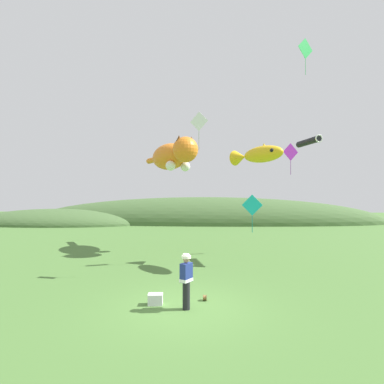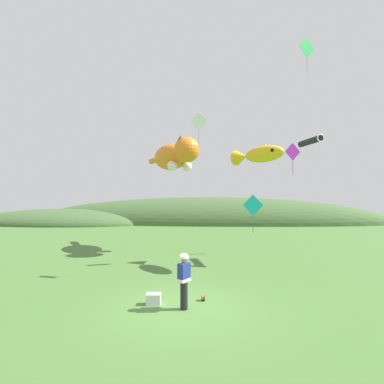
{
  "view_description": "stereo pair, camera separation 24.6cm",
  "coord_description": "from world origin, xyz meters",
  "px_view_note": "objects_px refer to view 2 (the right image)",
  "views": [
    {
      "loc": [
        0.78,
        -9.79,
        3.62
      ],
      "look_at": [
        0.0,
        4.0,
        3.83
      ],
      "focal_mm": 28.0,
      "sensor_mm": 36.0,
      "label": 1
    },
    {
      "loc": [
        1.02,
        -9.77,
        3.62
      ],
      "look_at": [
        0.0,
        4.0,
        3.83
      ],
      "focal_mm": 28.0,
      "sensor_mm": 36.0,
      "label": 2
    }
  ],
  "objects_px": {
    "kite_diamond_white": "(199,122)",
    "kite_diamond_violet": "(293,152)",
    "kite_tube_streamer": "(310,141)",
    "kite_diamond_green": "(307,48)",
    "festival_attendant": "(184,279)",
    "kite_spool": "(203,298)",
    "kite_diamond_teal": "(253,205)",
    "picnic_cooler": "(153,299)",
    "kite_giant_cat": "(174,156)",
    "kite_fish_windsock": "(258,155)"
  },
  "relations": [
    {
      "from": "kite_diamond_white",
      "to": "kite_diamond_violet",
      "type": "relative_size",
      "value": 0.88
    },
    {
      "from": "kite_tube_streamer",
      "to": "kite_diamond_green",
      "type": "height_order",
      "value": "kite_diamond_green"
    },
    {
      "from": "festival_attendant",
      "to": "kite_tube_streamer",
      "type": "bearing_deg",
      "value": 50.23
    },
    {
      "from": "kite_spool",
      "to": "kite_diamond_teal",
      "type": "bearing_deg",
      "value": 66.18
    },
    {
      "from": "kite_diamond_white",
      "to": "kite_diamond_teal",
      "type": "bearing_deg",
      "value": 36.69
    },
    {
      "from": "picnic_cooler",
      "to": "kite_giant_cat",
      "type": "bearing_deg",
      "value": 93.84
    },
    {
      "from": "kite_giant_cat",
      "to": "kite_diamond_violet",
      "type": "relative_size",
      "value": 3.03
    },
    {
      "from": "kite_diamond_violet",
      "to": "kite_diamond_green",
      "type": "xyz_separation_m",
      "value": [
        0.13,
        -2.67,
        5.44
      ]
    },
    {
      "from": "picnic_cooler",
      "to": "kite_tube_streamer",
      "type": "distance_m",
      "value": 12.38
    },
    {
      "from": "kite_diamond_white",
      "to": "kite_diamond_teal",
      "type": "xyz_separation_m",
      "value": [
        2.75,
        2.05,
        -3.97
      ]
    },
    {
      "from": "kite_diamond_white",
      "to": "kite_diamond_violet",
      "type": "xyz_separation_m",
      "value": [
        5.77,
        5.78,
        -0.62
      ]
    },
    {
      "from": "festival_attendant",
      "to": "picnic_cooler",
      "type": "bearing_deg",
      "value": 161.45
    },
    {
      "from": "picnic_cooler",
      "to": "kite_tube_streamer",
      "type": "xyz_separation_m",
      "value": [
        7.48,
        7.35,
        6.57
      ]
    },
    {
      "from": "kite_diamond_violet",
      "to": "kite_diamond_white",
      "type": "bearing_deg",
      "value": -134.95
    },
    {
      "from": "festival_attendant",
      "to": "picnic_cooler",
      "type": "distance_m",
      "value": 1.36
    },
    {
      "from": "kite_giant_cat",
      "to": "kite_fish_windsock",
      "type": "relative_size",
      "value": 2.06
    },
    {
      "from": "kite_diamond_white",
      "to": "kite_diamond_green",
      "type": "relative_size",
      "value": 0.87
    },
    {
      "from": "kite_fish_windsock",
      "to": "kite_diamond_white",
      "type": "xyz_separation_m",
      "value": [
        -3.01,
        -1.87,
        1.31
      ]
    },
    {
      "from": "kite_spool",
      "to": "picnic_cooler",
      "type": "height_order",
      "value": "picnic_cooler"
    },
    {
      "from": "kite_diamond_white",
      "to": "kite_diamond_violet",
      "type": "height_order",
      "value": "kite_diamond_white"
    },
    {
      "from": "kite_spool",
      "to": "kite_giant_cat",
      "type": "bearing_deg",
      "value": 103.3
    },
    {
      "from": "kite_spool",
      "to": "kite_diamond_green",
      "type": "distance_m",
      "value": 14.64
    },
    {
      "from": "kite_giant_cat",
      "to": "kite_diamond_teal",
      "type": "relative_size",
      "value": 3.07
    },
    {
      "from": "kite_spool",
      "to": "kite_tube_streamer",
      "type": "relative_size",
      "value": 0.1
    },
    {
      "from": "picnic_cooler",
      "to": "kite_fish_windsock",
      "type": "distance_m",
      "value": 9.18
    },
    {
      "from": "kite_giant_cat",
      "to": "kite_diamond_violet",
      "type": "xyz_separation_m",
      "value": [
        7.8,
        -0.72,
        0.09
      ]
    },
    {
      "from": "kite_spool",
      "to": "kite_diamond_white",
      "type": "height_order",
      "value": "kite_diamond_white"
    },
    {
      "from": "kite_fish_windsock",
      "to": "kite_diamond_green",
      "type": "distance_m",
      "value": 6.89
    },
    {
      "from": "kite_spool",
      "to": "kite_diamond_violet",
      "type": "height_order",
      "value": "kite_diamond_violet"
    },
    {
      "from": "festival_attendant",
      "to": "kite_diamond_green",
      "type": "distance_m",
      "value": 14.62
    },
    {
      "from": "kite_tube_streamer",
      "to": "kite_diamond_violet",
      "type": "height_order",
      "value": "kite_diamond_violet"
    },
    {
      "from": "kite_giant_cat",
      "to": "kite_fish_windsock",
      "type": "height_order",
      "value": "kite_giant_cat"
    },
    {
      "from": "picnic_cooler",
      "to": "kite_tube_streamer",
      "type": "bearing_deg",
      "value": 44.49
    },
    {
      "from": "kite_giant_cat",
      "to": "kite_tube_streamer",
      "type": "distance_m",
      "value": 8.75
    },
    {
      "from": "picnic_cooler",
      "to": "festival_attendant",
      "type": "bearing_deg",
      "value": -18.55
    },
    {
      "from": "festival_attendant",
      "to": "kite_fish_windsock",
      "type": "height_order",
      "value": "kite_fish_windsock"
    },
    {
      "from": "kite_diamond_violet",
      "to": "kite_spool",
      "type": "bearing_deg",
      "value": -120.55
    },
    {
      "from": "kite_diamond_teal",
      "to": "kite_diamond_green",
      "type": "bearing_deg",
      "value": 18.63
    },
    {
      "from": "kite_tube_streamer",
      "to": "kite_diamond_green",
      "type": "relative_size",
      "value": 0.98
    },
    {
      "from": "kite_spool",
      "to": "kite_fish_windsock",
      "type": "bearing_deg",
      "value": 63.2
    },
    {
      "from": "kite_fish_windsock",
      "to": "kite_diamond_violet",
      "type": "xyz_separation_m",
      "value": [
        2.76,
        3.91,
        0.69
      ]
    },
    {
      "from": "picnic_cooler",
      "to": "kite_tube_streamer",
      "type": "relative_size",
      "value": 0.25
    },
    {
      "from": "festival_attendant",
      "to": "kite_diamond_teal",
      "type": "distance_m",
      "value": 7.36
    },
    {
      "from": "festival_attendant",
      "to": "kite_diamond_green",
      "type": "xyz_separation_m",
      "value": [
        6.16,
        7.41,
        10.99
      ]
    },
    {
      "from": "kite_giant_cat",
      "to": "kite_diamond_violet",
      "type": "bearing_deg",
      "value": -5.24
    },
    {
      "from": "kite_fish_windsock",
      "to": "kite_tube_streamer",
      "type": "xyz_separation_m",
      "value": [
        3.14,
        1.54,
        0.94
      ]
    },
    {
      "from": "kite_fish_windsock",
      "to": "picnic_cooler",
      "type": "bearing_deg",
      "value": -126.77
    },
    {
      "from": "kite_spool",
      "to": "kite_diamond_violet",
      "type": "relative_size",
      "value": 0.1
    },
    {
      "from": "kite_spool",
      "to": "kite_diamond_teal",
      "type": "xyz_separation_m",
      "value": [
        2.43,
        5.5,
        3.05
      ]
    },
    {
      "from": "festival_attendant",
      "to": "kite_giant_cat",
      "type": "xyz_separation_m",
      "value": [
        -1.77,
        10.79,
        5.46
      ]
    }
  ]
}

